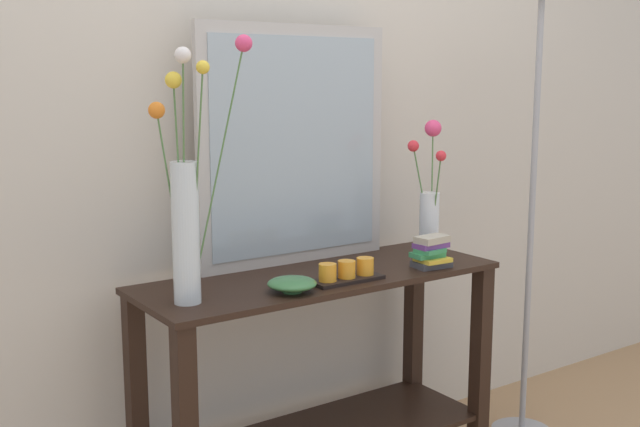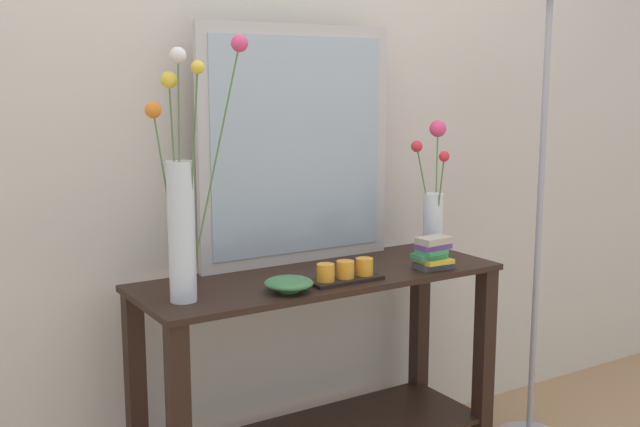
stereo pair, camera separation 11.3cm
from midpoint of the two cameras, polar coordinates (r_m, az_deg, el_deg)
wall_back at (r=2.78m, az=-5.20°, el=8.47°), size 6.40×0.08×2.70m
console_table at (r=2.66m, az=-1.24°, el=-10.81°), size 1.23×0.44×0.78m
mirror_leaning at (r=2.67m, az=-3.06°, el=4.95°), size 0.74×0.03×0.81m
tall_vase_left at (r=2.23m, az=-11.14°, el=0.39°), size 0.27×0.15×0.75m
vase_right at (r=2.80m, az=6.86°, el=0.64°), size 0.17×0.17×0.49m
candle_tray at (r=2.47m, az=0.65°, el=-4.36°), size 0.24×0.09×0.07m
decorative_bowl at (r=2.35m, az=-3.43°, el=-5.15°), size 0.15×0.15×0.05m
book_stack at (r=2.67m, az=6.92°, el=-2.86°), size 0.14×0.10×0.11m
floor_lamp at (r=3.04m, az=14.48°, el=6.19°), size 0.24×0.24×1.83m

